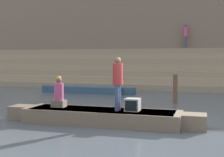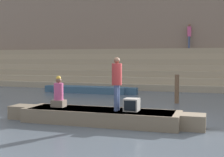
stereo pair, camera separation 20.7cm
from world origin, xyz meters
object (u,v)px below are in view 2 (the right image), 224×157
Objects in this scene: person_on_steps at (189,34)px; mooring_post at (177,89)px; moored_boat_shore at (90,89)px; person_standing at (117,80)px; tv_set at (132,105)px; person_rowing at (59,94)px; rowboat_main at (100,116)px.

mooring_post is at bearing 82.94° from person_on_steps.
mooring_post is at bearing -24.33° from moored_boat_shore.
person_standing is 3.51× the size of tv_set.
tv_set is 0.36× the size of mooring_post.
rowboat_main is at bearing 1.97° from person_rowing.
person_standing is 9.16m from moored_boat_shore.
person_rowing reaches higher than mooring_post.
person_standing is 0.92× the size of person_on_steps.
tv_set reaches higher than rowboat_main.
person_rowing is 2.21× the size of tv_set.
tv_set is at bearing 7.81° from person_standing.
person_standing reaches higher than mooring_post.
tv_set is at bearing -56.83° from moored_boat_shore.
rowboat_main is 3.58× the size of person_on_steps.
rowboat_main is at bearing -175.34° from tv_set.
person_standing is 0.88m from tv_set.
mooring_post reaches higher than rowboat_main.
person_rowing is 2.50m from tv_set.
person_on_steps reaches higher than person_standing.
person_standing is 14.61m from person_on_steps.
mooring_post is (3.30, 5.14, -0.20)m from person_rowing.
person_rowing is 14.89m from person_on_steps.
rowboat_main is 1.61m from person_rowing.
rowboat_main reaches higher than moored_boat_shore.
person_rowing is (-2.04, 0.11, -0.53)m from person_standing.
person_rowing is 0.78× the size of mooring_post.
moored_boat_shore is 8.96m from person_on_steps.
person_rowing reaches higher than tv_set.
mooring_post is at bearing 62.17° from person_rowing.
moored_boat_shore is at bearing 122.55° from tv_set.
moored_boat_shore is at bearing 109.56° from person_rowing.
rowboat_main is 1.08m from tv_set.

